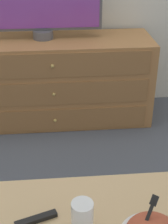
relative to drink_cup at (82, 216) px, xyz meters
The scene contains 4 objects.
ground_plane 1.80m from the drink_cup, 93.49° to the left, with size 12.00×12.00×0.00m, color #474C56.
dresser 1.49m from the drink_cup, 93.63° to the left, with size 1.44×0.47×0.63m.
drink_cup is the anchor object (origin of this frame).
remote_control 0.18m from the drink_cup, 168.43° to the left, with size 0.16×0.08×0.02m.
Camera 1 is at (0.03, -2.62, 1.38)m, focal length 55.00 mm.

